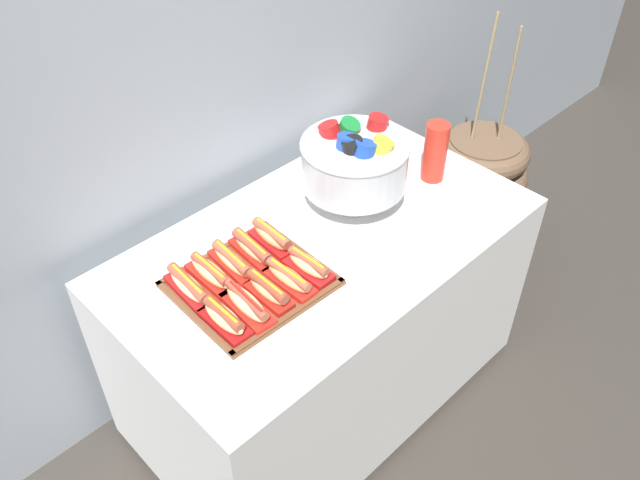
% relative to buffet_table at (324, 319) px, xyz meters
% --- Properties ---
extents(ground_plane, '(10.00, 10.00, 0.00)m').
position_rel_buffet_table_xyz_m(ground_plane, '(0.00, 0.00, -0.41)').
color(ground_plane, '#38332D').
extents(back_wall, '(6.00, 0.10, 2.60)m').
position_rel_buffet_table_xyz_m(back_wall, '(0.00, 0.51, 0.89)').
color(back_wall, '#9EA8B2').
rests_on(back_wall, ground_plane).
extents(buffet_table, '(1.34, 0.75, 0.78)m').
position_rel_buffet_table_xyz_m(buffet_table, '(0.00, 0.00, 0.00)').
color(buffet_table, white).
rests_on(buffet_table, ground_plane).
extents(floor_vase, '(0.47, 0.47, 1.13)m').
position_rel_buffet_table_xyz_m(floor_vase, '(1.08, 0.12, -0.12)').
color(floor_vase, brown).
rests_on(floor_vase, ground_plane).
extents(serving_tray, '(0.41, 0.37, 0.01)m').
position_rel_buffet_table_xyz_m(serving_tray, '(-0.29, 0.00, 0.37)').
color(serving_tray, brown).
rests_on(serving_tray, buffet_table).
extents(hot_dog_0, '(0.07, 0.17, 0.06)m').
position_rel_buffet_table_xyz_m(hot_dog_0, '(-0.44, -0.07, 0.41)').
color(hot_dog_0, '#B21414').
rests_on(hot_dog_0, serving_tray).
extents(hot_dog_1, '(0.08, 0.19, 0.06)m').
position_rel_buffet_table_xyz_m(hot_dog_1, '(-0.37, -0.08, 0.41)').
color(hot_dog_1, red).
rests_on(hot_dog_1, serving_tray).
extents(hot_dog_2, '(0.06, 0.16, 0.07)m').
position_rel_buffet_table_xyz_m(hot_dog_2, '(-0.29, -0.08, 0.41)').
color(hot_dog_2, red).
rests_on(hot_dog_2, serving_tray).
extents(hot_dog_3, '(0.07, 0.17, 0.06)m').
position_rel_buffet_table_xyz_m(hot_dog_3, '(-0.22, -0.08, 0.40)').
color(hot_dog_3, red).
rests_on(hot_dog_3, serving_tray).
extents(hot_dog_4, '(0.07, 0.16, 0.06)m').
position_rel_buffet_table_xyz_m(hot_dog_4, '(-0.14, -0.08, 0.40)').
color(hot_dog_4, red).
rests_on(hot_dog_4, serving_tray).
extents(hot_dog_5, '(0.07, 0.19, 0.06)m').
position_rel_buffet_table_xyz_m(hot_dog_5, '(-0.44, 0.09, 0.40)').
color(hot_dog_5, red).
rests_on(hot_dog_5, serving_tray).
extents(hot_dog_6, '(0.07, 0.18, 0.06)m').
position_rel_buffet_table_xyz_m(hot_dog_6, '(-0.36, 0.09, 0.40)').
color(hot_dog_6, red).
rests_on(hot_dog_6, serving_tray).
extents(hot_dog_7, '(0.07, 0.19, 0.06)m').
position_rel_buffet_table_xyz_m(hot_dog_7, '(-0.29, 0.09, 0.40)').
color(hot_dog_7, red).
rests_on(hot_dog_7, serving_tray).
extents(hot_dog_8, '(0.07, 0.18, 0.06)m').
position_rel_buffet_table_xyz_m(hot_dog_8, '(-0.21, 0.09, 0.41)').
color(hot_dog_8, red).
rests_on(hot_dog_8, serving_tray).
extents(hot_dog_9, '(0.07, 0.16, 0.06)m').
position_rel_buffet_table_xyz_m(hot_dog_9, '(-0.14, 0.08, 0.41)').
color(hot_dog_9, red).
rests_on(hot_dog_9, serving_tray).
extents(punch_bowl, '(0.35, 0.35, 0.27)m').
position_rel_buffet_table_xyz_m(punch_bowl, '(0.20, 0.07, 0.52)').
color(punch_bowl, silver).
rests_on(punch_bowl, buffet_table).
extents(cup_stack, '(0.08, 0.08, 0.21)m').
position_rel_buffet_table_xyz_m(cup_stack, '(0.49, -0.03, 0.47)').
color(cup_stack, red).
rests_on(cup_stack, buffet_table).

